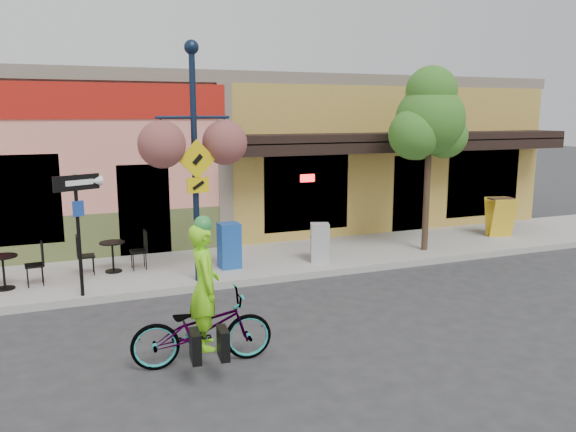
{
  "coord_description": "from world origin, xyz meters",
  "views": [
    {
      "loc": [
        -4.68,
        -10.01,
        3.49
      ],
      "look_at": [
        -0.49,
        0.5,
        1.4
      ],
      "focal_mm": 35.0,
      "sensor_mm": 36.0,
      "label": 1
    }
  ],
  "objects_px": {
    "newspaper_box_blue": "(229,245)",
    "street_tree": "(428,159)",
    "cyclist_rider": "(205,303)",
    "newspaper_box_grey": "(320,243)",
    "building": "(221,152)",
    "bicycle": "(202,329)",
    "lamp_post": "(195,164)",
    "one_way_sign": "(79,236)"
  },
  "relations": [
    {
      "from": "lamp_post",
      "to": "street_tree",
      "type": "xyz_separation_m",
      "value": [
        5.77,
        0.46,
        -0.11
      ]
    },
    {
      "from": "cyclist_rider",
      "to": "one_way_sign",
      "type": "relative_size",
      "value": 0.78
    },
    {
      "from": "newspaper_box_grey",
      "to": "lamp_post",
      "type": "bearing_deg",
      "value": -152.44
    },
    {
      "from": "newspaper_box_grey",
      "to": "street_tree",
      "type": "bearing_deg",
      "value": 20.05
    },
    {
      "from": "newspaper_box_blue",
      "to": "street_tree",
      "type": "xyz_separation_m",
      "value": [
        4.92,
        -0.21,
        1.75
      ]
    },
    {
      "from": "newspaper_box_grey",
      "to": "street_tree",
      "type": "height_order",
      "value": "street_tree"
    },
    {
      "from": "bicycle",
      "to": "lamp_post",
      "type": "relative_size",
      "value": 0.42
    },
    {
      "from": "lamp_post",
      "to": "one_way_sign",
      "type": "height_order",
      "value": "lamp_post"
    },
    {
      "from": "newspaper_box_blue",
      "to": "street_tree",
      "type": "bearing_deg",
      "value": -4.83
    },
    {
      "from": "bicycle",
      "to": "street_tree",
      "type": "distance_m",
      "value": 7.84
    },
    {
      "from": "newspaper_box_grey",
      "to": "building",
      "type": "bearing_deg",
      "value": 114.6
    },
    {
      "from": "building",
      "to": "cyclist_rider",
      "type": "distance_m",
      "value": 10.7
    },
    {
      "from": "building",
      "to": "cyclist_rider",
      "type": "bearing_deg",
      "value": -106.42
    },
    {
      "from": "building",
      "to": "newspaper_box_grey",
      "type": "xyz_separation_m",
      "value": [
        0.58,
        -6.26,
        -1.66
      ]
    },
    {
      "from": "cyclist_rider",
      "to": "building",
      "type": "bearing_deg",
      "value": -11.29
    },
    {
      "from": "newspaper_box_grey",
      "to": "one_way_sign",
      "type": "bearing_deg",
      "value": -154.12
    },
    {
      "from": "cyclist_rider",
      "to": "newspaper_box_grey",
      "type": "xyz_separation_m",
      "value": [
        3.58,
        3.92,
        -0.29
      ]
    },
    {
      "from": "building",
      "to": "lamp_post",
      "type": "xyz_separation_m",
      "value": [
        -2.32,
        -6.68,
        0.25
      ]
    },
    {
      "from": "bicycle",
      "to": "cyclist_rider",
      "type": "xyz_separation_m",
      "value": [
        0.05,
        0.0,
        0.36
      ]
    },
    {
      "from": "cyclist_rider",
      "to": "newspaper_box_blue",
      "type": "bearing_deg",
      "value": -14.97
    },
    {
      "from": "bicycle",
      "to": "street_tree",
      "type": "xyz_separation_m",
      "value": [
        6.5,
        3.96,
        1.88
      ]
    },
    {
      "from": "lamp_post",
      "to": "newspaper_box_blue",
      "type": "xyz_separation_m",
      "value": [
        0.85,
        0.67,
        -1.86
      ]
    },
    {
      "from": "newspaper_box_grey",
      "to": "cyclist_rider",
      "type": "bearing_deg",
      "value": -113.07
    },
    {
      "from": "building",
      "to": "lamp_post",
      "type": "height_order",
      "value": "lamp_post"
    },
    {
      "from": "building",
      "to": "cyclist_rider",
      "type": "relative_size",
      "value": 10.32
    },
    {
      "from": "bicycle",
      "to": "street_tree",
      "type": "height_order",
      "value": "street_tree"
    },
    {
      "from": "building",
      "to": "newspaper_box_blue",
      "type": "xyz_separation_m",
      "value": [
        -1.48,
        -6.01,
        -1.6
      ]
    },
    {
      "from": "cyclist_rider",
      "to": "newspaper_box_blue",
      "type": "height_order",
      "value": "cyclist_rider"
    },
    {
      "from": "building",
      "to": "one_way_sign",
      "type": "bearing_deg",
      "value": -123.51
    },
    {
      "from": "street_tree",
      "to": "building",
      "type": "bearing_deg",
      "value": 118.98
    },
    {
      "from": "bicycle",
      "to": "newspaper_box_grey",
      "type": "bearing_deg",
      "value": -37.67
    },
    {
      "from": "one_way_sign",
      "to": "newspaper_box_grey",
      "type": "xyz_separation_m",
      "value": [
        5.11,
        0.59,
        -0.69
      ]
    },
    {
      "from": "newspaper_box_blue",
      "to": "newspaper_box_grey",
      "type": "height_order",
      "value": "newspaper_box_blue"
    },
    {
      "from": "cyclist_rider",
      "to": "one_way_sign",
      "type": "xyz_separation_m",
      "value": [
        -1.53,
        3.33,
        0.39
      ]
    },
    {
      "from": "newspaper_box_blue",
      "to": "street_tree",
      "type": "height_order",
      "value": "street_tree"
    },
    {
      "from": "cyclist_rider",
      "to": "street_tree",
      "type": "relative_size",
      "value": 0.39
    },
    {
      "from": "lamp_post",
      "to": "cyclist_rider",
      "type": "bearing_deg",
      "value": -111.09
    },
    {
      "from": "building",
      "to": "one_way_sign",
      "type": "height_order",
      "value": "building"
    },
    {
      "from": "building",
      "to": "newspaper_box_blue",
      "type": "relative_size",
      "value": 18.36
    },
    {
      "from": "newspaper_box_grey",
      "to": "street_tree",
      "type": "relative_size",
      "value": 0.2
    },
    {
      "from": "one_way_sign",
      "to": "street_tree",
      "type": "bearing_deg",
      "value": -20.47
    },
    {
      "from": "building",
      "to": "street_tree",
      "type": "distance_m",
      "value": 7.12
    }
  ]
}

